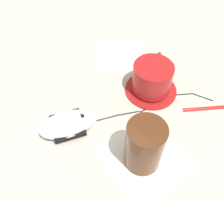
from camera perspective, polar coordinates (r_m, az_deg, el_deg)
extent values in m
plane|color=#B2A899|center=(0.54, 4.60, -5.63)|extent=(3.00, 3.00, 0.00)
cylinder|color=maroon|center=(0.60, 8.85, 2.45)|extent=(0.12, 0.12, 0.01)
cylinder|color=maroon|center=(0.58, 9.16, 5.08)|extent=(0.09, 0.09, 0.07)
torus|color=maroon|center=(0.61, 10.30, 8.46)|extent=(0.05, 0.03, 0.05)
ellipsoid|color=silver|center=(0.53, -10.18, -5.46)|extent=(0.13, 0.11, 0.03)
cylinder|color=black|center=(0.52, -6.84, -3.95)|extent=(0.01, 0.01, 0.01)
cube|color=black|center=(0.55, -10.78, -3.30)|extent=(0.06, 0.03, 0.02)
cube|color=black|center=(0.51, -9.40, -8.30)|extent=(0.06, 0.03, 0.02)
cylinder|color=black|center=(0.55, -1.04, -4.04)|extent=(0.04, 0.03, 0.00)
cylinder|color=black|center=(0.56, 3.78, -2.98)|extent=(0.04, 0.03, 0.00)
cylinder|color=black|center=(0.57, 8.18, -1.60)|extent=(0.05, 0.02, 0.00)
cylinder|color=black|center=(0.59, 11.97, 0.25)|extent=(0.05, 0.02, 0.00)
cylinder|color=black|center=(0.61, 15.86, 1.32)|extent=(0.04, 0.03, 0.00)
cylinder|color=black|center=(0.62, 20.03, 0.68)|extent=(0.02, 0.05, 0.00)
sphere|color=black|center=(0.54, -3.47, -4.65)|extent=(0.00, 0.00, 0.00)
sphere|color=black|center=(0.55, 1.36, -3.42)|extent=(0.00, 0.00, 0.00)
sphere|color=black|center=(0.56, 6.15, -2.54)|extent=(0.00, 0.00, 0.00)
sphere|color=black|center=(0.58, 10.14, -0.69)|extent=(0.00, 0.00, 0.00)
sphere|color=black|center=(0.61, 13.72, 1.15)|extent=(0.00, 0.00, 0.00)
sphere|color=black|center=(0.62, 17.95, 1.47)|extent=(0.00, 0.00, 0.00)
sphere|color=black|center=(0.62, 22.10, -0.10)|extent=(0.00, 0.00, 0.00)
cube|color=silver|center=(0.50, 7.41, -12.87)|extent=(0.18, 0.18, 0.00)
cylinder|color=#4C2814|center=(0.45, 7.40, -10.29)|extent=(0.07, 0.07, 0.11)
cube|color=silver|center=(0.69, 1.81, 10.26)|extent=(0.17, 0.17, 0.00)
cylinder|color=#B21919|center=(0.60, 21.86, -1.49)|extent=(0.11, 0.10, 0.01)
cone|color=silver|center=(0.58, 15.31, -2.11)|extent=(0.01, 0.01, 0.01)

